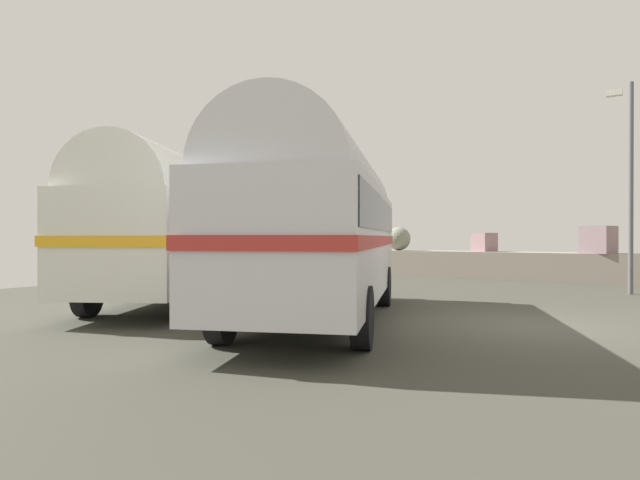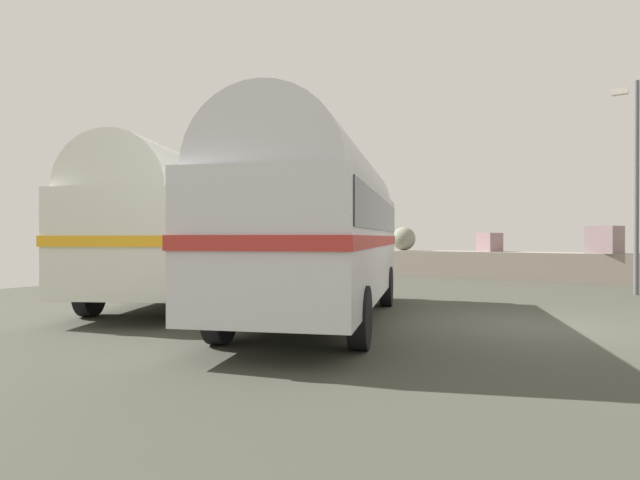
# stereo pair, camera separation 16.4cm
# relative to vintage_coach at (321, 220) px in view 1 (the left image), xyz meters

# --- Properties ---
(ground) EXTENTS (32.00, 26.00, 0.02)m
(ground) POSITION_rel_vintage_coach_xyz_m (3.65, 1.72, -2.04)
(ground) COLOR #3D3D33
(breakwater) EXTENTS (31.36, 1.90, 2.33)m
(breakwater) POSITION_rel_vintage_coach_xyz_m (3.75, 13.52, -1.39)
(breakwater) COLOR gray
(breakwater) RESTS_ON ground
(vintage_coach) EXTENTS (5.56, 8.83, 3.70)m
(vintage_coach) POSITION_rel_vintage_coach_xyz_m (0.00, 0.00, 0.00)
(vintage_coach) COLOR black
(vintage_coach) RESTS_ON ground
(second_coach) EXTENTS (6.24, 8.66, 3.70)m
(second_coach) POSITION_rel_vintage_coach_xyz_m (-4.69, 0.56, 0.00)
(second_coach) COLOR black
(second_coach) RESTS_ON ground
(lamp_post) EXTENTS (0.78, 0.86, 6.25)m
(lamp_post) POSITION_rel_vintage_coach_xyz_m (4.77, 9.31, 1.48)
(lamp_post) COLOR #5B5B60
(lamp_post) RESTS_ON ground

